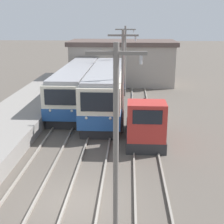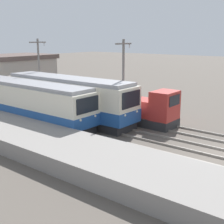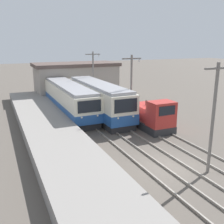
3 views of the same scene
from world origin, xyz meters
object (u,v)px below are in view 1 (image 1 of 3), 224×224
object	(u,v)px
catenary_mast_mid	(123,79)
catenary_mast_far	(125,59)
shunting_locomotive	(145,123)
commuter_train_left	(77,87)
commuter_train_center	(106,92)
catenary_mast_near	(116,135)

from	to	relation	value
catenary_mast_mid	catenary_mast_far	distance (m)	10.57
shunting_locomotive	catenary_mast_mid	bearing A→B (deg)	134.03
commuter_train_left	commuter_train_center	size ratio (longest dim) A/B	1.05
commuter_train_center	shunting_locomotive	bearing A→B (deg)	-65.23
catenary_mast_near	catenary_mast_far	distance (m)	21.14
shunting_locomotive	catenary_mast_mid	size ratio (longest dim) A/B	0.75
commuter_train_left	catenary_mast_mid	xyz separation A→B (m)	(4.31, -7.11, 2.18)
commuter_train_left	catenary_mast_far	distance (m)	5.94
catenary_mast_mid	catenary_mast_far	xyz separation A→B (m)	(0.00, 10.57, 0.00)
commuter_train_left	commuter_train_center	bearing A→B (deg)	-37.55
catenary_mast_far	commuter_train_center	bearing A→B (deg)	-105.04
commuter_train_left	catenary_mast_mid	distance (m)	8.60
commuter_train_center	catenary_mast_mid	xyz separation A→B (m)	(1.51, -4.96, 2.07)
commuter_train_center	shunting_locomotive	xyz separation A→B (m)	(3.00, -6.50, -0.54)
catenary_mast_near	catenary_mast_far	world-z (taller)	same
shunting_locomotive	catenary_mast_near	size ratio (longest dim) A/B	0.75
commuter_train_center	catenary_mast_mid	bearing A→B (deg)	-73.09
shunting_locomotive	catenary_mast_near	world-z (taller)	catenary_mast_near
commuter_train_center	shunting_locomotive	size ratio (longest dim) A/B	2.61
commuter_train_left	catenary_mast_near	xyz separation A→B (m)	(4.31, -17.68, 2.18)
commuter_train_center	catenary_mast_far	world-z (taller)	catenary_mast_far
commuter_train_left	shunting_locomotive	distance (m)	10.43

